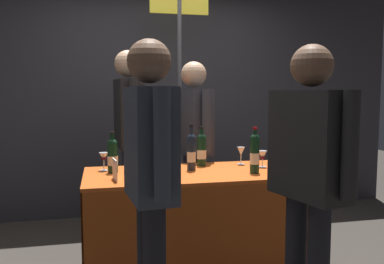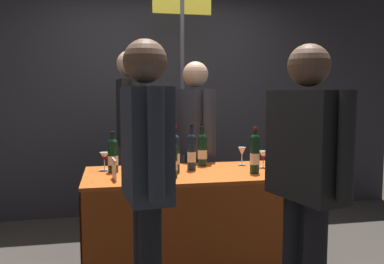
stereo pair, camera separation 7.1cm
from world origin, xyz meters
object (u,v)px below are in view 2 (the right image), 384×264
tasting_table (192,204)px  wine_glass_near_taster (104,157)px  wine_glass_mid (242,152)px  booth_signpost (182,84)px  vendor_presenter (195,136)px  taster_foreground_right (306,167)px  featured_wine_bottle (202,149)px  wine_glass_near_vendor (263,156)px  display_bottle_0 (192,151)px

tasting_table → wine_glass_near_taster: size_ratio=11.48×
tasting_table → wine_glass_mid: 0.63m
tasting_table → booth_signpost: booth_signpost is taller
booth_signpost → wine_glass_near_taster: bearing=-129.9°
tasting_table → vendor_presenter: bearing=75.9°
wine_glass_near_taster → taster_foreground_right: 1.58m
wine_glass_mid → taster_foreground_right: size_ratio=0.09×
featured_wine_bottle → taster_foreground_right: 1.22m
wine_glass_mid → vendor_presenter: bearing=127.4°
wine_glass_near_vendor → wine_glass_mid: (-0.12, 0.16, 0.01)m
taster_foreground_right → booth_signpost: (-0.31, 2.06, 0.49)m
display_bottle_0 → wine_glass_mid: 0.48m
display_bottle_0 → wine_glass_near_taster: size_ratio=2.56×
featured_wine_bottle → display_bottle_0: bearing=-126.7°
tasting_table → wine_glass_mid: bearing=26.1°
booth_signpost → featured_wine_bottle: bearing=-89.6°
display_bottle_0 → wine_glass_mid: display_bottle_0 is taller
wine_glass_near_taster → vendor_presenter: 0.91m
tasting_table → wine_glass_near_taster: wine_glass_near_taster is taller
featured_wine_bottle → wine_glass_near_vendor: (0.46, -0.16, -0.04)m
booth_signpost → wine_glass_mid: bearing=-69.2°
wine_glass_near_vendor → booth_signpost: booth_signpost is taller
wine_glass_near_vendor → display_bottle_0: bearing=180.0°
taster_foreground_right → booth_signpost: booth_signpost is taller
display_bottle_0 → vendor_presenter: vendor_presenter is taller
tasting_table → vendor_presenter: vendor_presenter is taller
tasting_table → display_bottle_0: (0.01, 0.07, 0.39)m
display_bottle_0 → wine_glass_near_taster: (-0.65, 0.13, -0.04)m
wine_glass_mid → wine_glass_near_taster: wine_glass_mid is taller
wine_glass_near_vendor → featured_wine_bottle: bearing=160.5°
wine_glass_near_vendor → vendor_presenter: vendor_presenter is taller
display_bottle_0 → wine_glass_mid: size_ratio=2.45×
tasting_table → wine_glass_mid: (0.47, 0.23, 0.35)m
wine_glass_near_taster → booth_signpost: 1.33m
taster_foreground_right → wine_glass_mid: bearing=-15.3°
wine_glass_mid → taster_foreground_right: bearing=-91.5°
wine_glass_near_vendor → booth_signpost: size_ratio=0.06×
wine_glass_near_vendor → vendor_presenter: size_ratio=0.08×
vendor_presenter → taster_foreground_right: bearing=-4.3°
wine_glass_near_taster → vendor_presenter: size_ratio=0.08×
vendor_presenter → booth_signpost: bearing=169.5°
featured_wine_bottle → booth_signpost: (-0.01, 0.89, 0.54)m
tasting_table → taster_foreground_right: taster_foreground_right is taller
featured_wine_bottle → wine_glass_near_vendor: 0.49m
featured_wine_bottle → wine_glass_near_vendor: size_ratio=2.42×
taster_foreground_right → booth_signpost: 2.14m
vendor_presenter → booth_signpost: 0.69m
vendor_presenter → wine_glass_near_vendor: bearing=23.4°
display_bottle_0 → tasting_table: bearing=-99.2°
wine_glass_near_taster → tasting_table: bearing=-17.6°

